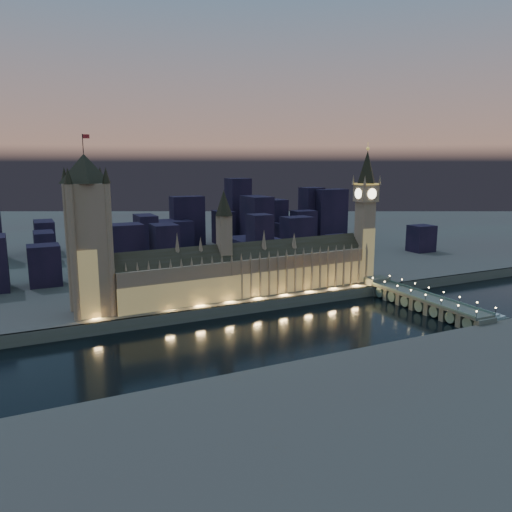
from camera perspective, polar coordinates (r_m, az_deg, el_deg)
name	(u,v)px	position (r m, az deg, el deg)	size (l,w,h in m)	color
ground_plane	(286,329)	(324.22, 3.45, -8.33)	(2000.00, 2000.00, 0.00)	black
north_bank	(125,228)	(807.89, -14.80, 3.13)	(2000.00, 960.00, 8.00)	#4E403C
embankment_wall	(258,307)	(357.62, 0.25, -5.80)	(2000.00, 2.50, 8.00)	#4C5845
palace_of_westminster	(249,270)	(371.07, -0.86, -1.63)	(202.00, 28.76, 78.00)	#8A7A56
victoria_tower	(88,227)	(334.17, -18.64, 3.11)	(31.68, 31.68, 114.59)	#8A7A56
elizabeth_tower	(366,205)	(419.70, 12.42, 5.74)	(18.00, 18.00, 113.08)	#8A7A56
westminster_bridge	(420,301)	(383.15, 18.22, -4.92)	(18.05, 113.00, 15.90)	#4C5845
river_boat	(488,320)	(371.24, 25.00, -6.61)	(38.38, 14.21, 4.50)	#4C5845
city_backdrop	(211,230)	(553.89, -5.21, 2.98)	(454.80, 215.63, 77.73)	black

